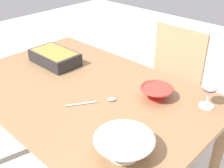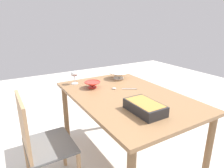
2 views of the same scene
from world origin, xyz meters
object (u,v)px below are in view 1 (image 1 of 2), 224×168
at_px(dining_table, 85,102).
at_px(casserole_dish, 55,57).
at_px(wine_glass, 210,88).
at_px(serving_spoon, 101,101).
at_px(mixing_bowl, 124,145).
at_px(chair, 169,81).
at_px(small_bowl, 156,92).

xyz_separation_m(dining_table, casserole_dish, (-0.38, 0.09, 0.14)).
height_order(wine_glass, serving_spoon, wine_glass).
xyz_separation_m(casserole_dish, mixing_bowl, (0.88, -0.32, 0.00)).
relative_size(dining_table, wine_glass, 9.64).
height_order(chair, casserole_dish, chair).
xyz_separation_m(chair, mixing_bowl, (0.45, -1.06, 0.31)).
relative_size(dining_table, serving_spoon, 6.31).
bearing_deg(wine_glass, chair, 135.12).
relative_size(chair, small_bowl, 5.23).
xyz_separation_m(chair, casserole_dish, (-0.44, -0.74, 0.31)).
bearing_deg(serving_spoon, dining_table, 169.46).
bearing_deg(mixing_bowl, serving_spoon, 148.58).
distance_m(dining_table, chair, 0.85).
bearing_deg(chair, dining_table, -93.58).
xyz_separation_m(dining_table, mixing_bowl, (0.50, -0.23, 0.14)).
bearing_deg(wine_glass, small_bowl, -153.39).
relative_size(chair, serving_spoon, 3.96).
relative_size(chair, mixing_bowl, 3.75).
distance_m(wine_glass, casserole_dish, 0.99).
height_order(dining_table, small_bowl, small_bowl).
bearing_deg(mixing_bowl, dining_table, 154.93).
distance_m(small_bowl, serving_spoon, 0.29).
bearing_deg(small_bowl, chair, 115.22).
bearing_deg(dining_table, serving_spoon, -10.54).
height_order(chair, small_bowl, chair).
xyz_separation_m(chair, wine_glass, (0.53, -0.53, 0.37)).
xyz_separation_m(casserole_dish, small_bowl, (0.74, 0.10, -0.01)).
height_order(wine_glass, casserole_dish, wine_glass).
bearing_deg(small_bowl, wine_glass, 26.61).
distance_m(chair, casserole_dish, 0.91).
bearing_deg(serving_spoon, small_bowl, 50.14).
distance_m(wine_glass, small_bowl, 0.26).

